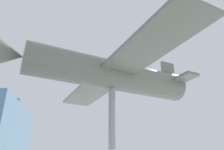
% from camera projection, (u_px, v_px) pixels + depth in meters
% --- Properties ---
extents(support_pylon_central, '(0.40, 0.40, 6.00)m').
position_uv_depth(support_pylon_central, '(112.00, 140.00, 12.04)').
color(support_pylon_central, '#999EA3').
rests_on(support_pylon_central, ground_plane).
extents(suspended_airplane, '(14.33, 12.20, 2.83)m').
position_uv_depth(suspended_airplane, '(107.00, 74.00, 13.48)').
color(suspended_airplane, slate).
rests_on(suspended_airplane, support_pylon_central).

